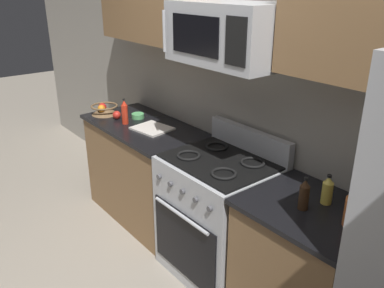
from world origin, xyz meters
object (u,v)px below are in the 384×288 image
at_px(fruit_basket, 104,109).
at_px(bottle_hot_sauce, 125,112).
at_px(utensil_crock, 364,213).
at_px(apple_loose, 117,115).
at_px(bottle_soy, 304,195).
at_px(prep_bowl, 138,116).
at_px(cutting_board, 152,128).
at_px(range_oven, 218,216).
at_px(bottle_oil, 327,190).
at_px(microwave, 227,34).

relative_size(fruit_basket, bottle_hot_sauce, 1.10).
distance_m(utensil_crock, bottle_hot_sauce, 2.16).
bearing_deg(bottle_hot_sauce, apple_loose, 178.04).
distance_m(bottle_soy, prep_bowl, 1.92).
xyz_separation_m(utensil_crock, cutting_board, (-1.88, -0.04, -0.08)).
xyz_separation_m(range_oven, cutting_board, (-0.85, -0.01, 0.44)).
xyz_separation_m(cutting_board, bottle_hot_sauce, (-0.27, -0.10, 0.10)).
distance_m(apple_loose, cutting_board, 0.44).
relative_size(apple_loose, prep_bowl, 0.65).
distance_m(cutting_board, bottle_hot_sauce, 0.31).
xyz_separation_m(bottle_oil, bottle_soy, (-0.04, -0.15, 0.01)).
height_order(apple_loose, cutting_board, apple_loose).
distance_m(microwave, apple_loose, 1.53).
bearing_deg(utensil_crock, microwave, -179.56).
height_order(cutting_board, bottle_oil, bottle_oil).
distance_m(bottle_hot_sauce, bottle_oil, 1.91).
xyz_separation_m(fruit_basket, bottle_oil, (2.25, 0.23, 0.03)).
xyz_separation_m(microwave, bottle_hot_sauce, (-1.12, -0.14, -0.76)).
bearing_deg(microwave, prep_bowl, 178.59).
xyz_separation_m(microwave, utensil_crock, (1.03, 0.01, -0.78)).
bearing_deg(microwave, bottle_oil, 5.08).
height_order(cutting_board, bottle_hot_sauce, bottle_hot_sauce).
bearing_deg(range_oven, apple_loose, -175.29).
bearing_deg(apple_loose, fruit_basket, -172.98).
height_order(microwave, cutting_board, microwave).
distance_m(fruit_basket, apple_loose, 0.20).
xyz_separation_m(fruit_basket, prep_bowl, (0.29, 0.19, -0.03)).
xyz_separation_m(bottle_hot_sauce, bottle_soy, (1.85, 0.05, -0.02)).
bearing_deg(cutting_board, apple_loose, -167.20).
bearing_deg(apple_loose, range_oven, 4.71).
xyz_separation_m(range_oven, bottle_hot_sauce, (-1.12, -0.11, 0.54)).
bearing_deg(bottle_oil, fruit_basket, -174.26).
height_order(apple_loose, bottle_hot_sauce, bottle_hot_sauce).
height_order(fruit_basket, bottle_soy, bottle_soy).
bearing_deg(cutting_board, fruit_basket, -168.98).
bearing_deg(apple_loose, microwave, 5.94).
bearing_deg(bottle_hot_sauce, microwave, 7.07).
xyz_separation_m(utensil_crock, bottle_soy, (-0.30, -0.09, 0.00)).
relative_size(bottle_hot_sauce, prep_bowl, 1.96).
bearing_deg(apple_loose, bottle_hot_sauce, -1.96).
xyz_separation_m(microwave, fruit_basket, (-1.47, -0.16, -0.82)).
xyz_separation_m(bottle_hot_sauce, prep_bowl, (-0.06, 0.17, -0.08)).
relative_size(fruit_basket, cutting_board, 0.82).
xyz_separation_m(utensil_crock, apple_loose, (-2.31, -0.14, -0.05)).
bearing_deg(fruit_basket, utensil_crock, 3.76).
height_order(apple_loose, bottle_soy, bottle_soy).
height_order(range_oven, utensil_crock, utensil_crock).
height_order(bottle_soy, prep_bowl, bottle_soy).
bearing_deg(cutting_board, utensil_crock, 1.30).
xyz_separation_m(utensil_crock, bottle_oil, (-0.25, 0.06, -0.00)).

